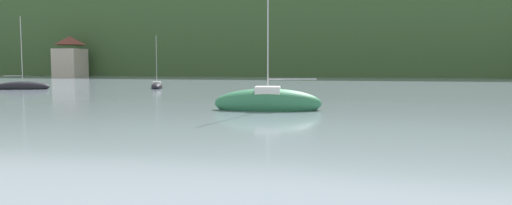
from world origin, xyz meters
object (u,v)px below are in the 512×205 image
at_px(sailboat_far_6, 23,87).
at_px(sailboat_far_2, 157,86).
at_px(shore_building_west, 70,57).
at_px(sailboat_mid_3, 268,103).

bearing_deg(sailboat_far_6, sailboat_far_2, 3.14).
xyz_separation_m(shore_building_west, sailboat_far_6, (26.81, -49.63, -4.16)).
bearing_deg(sailboat_far_6, sailboat_mid_3, -46.03).
bearing_deg(shore_building_west, sailboat_far_6, -61.62).
xyz_separation_m(sailboat_far_2, sailboat_mid_3, (18.01, -23.26, 0.22)).
height_order(sailboat_mid_3, sailboat_far_6, sailboat_mid_3).
height_order(shore_building_west, sailboat_far_2, shore_building_west).
bearing_deg(sailboat_mid_3, sailboat_far_2, -59.88).
bearing_deg(sailboat_far_2, sailboat_far_6, -92.91).
xyz_separation_m(sailboat_mid_3, sailboat_far_6, (-32.26, 18.11, -0.18)).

